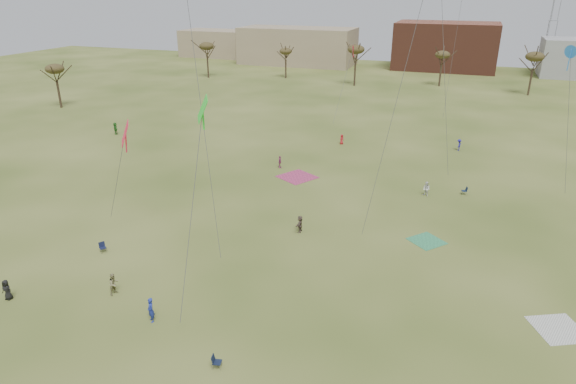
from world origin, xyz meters
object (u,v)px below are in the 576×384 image
(flyer_near_right, at_px, (151,310))
(camp_chair_center, at_px, (217,364))
(camp_chair_left, at_px, (103,249))
(camp_chair_right, at_px, (464,192))

(flyer_near_right, xyz_separation_m, camp_chair_center, (6.20, -2.44, -0.63))
(flyer_near_right, height_order, camp_chair_center, flyer_near_right)
(camp_chair_left, xyz_separation_m, camp_chair_right, (28.28, 23.74, 0.00))
(flyer_near_right, distance_m, camp_chair_right, 35.72)
(flyer_near_right, relative_size, camp_chair_left, 2.04)
(camp_chair_right, bearing_deg, camp_chair_left, -67.92)
(camp_chair_left, xyz_separation_m, camp_chair_center, (15.54, -8.98, 0.00))
(flyer_near_right, distance_m, camp_chair_left, 11.42)
(camp_chair_center, relative_size, camp_chair_right, 1.00)
(camp_chair_left, relative_size, camp_chair_right, 1.00)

